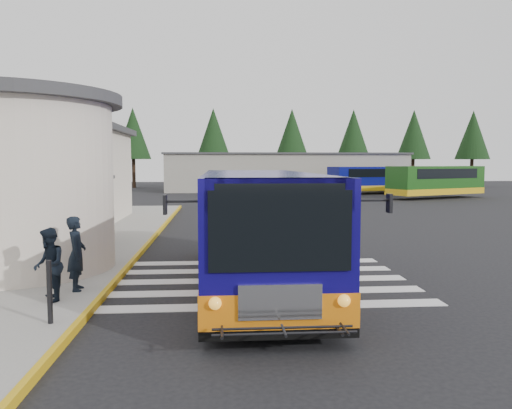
{
  "coord_description": "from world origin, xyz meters",
  "views": [
    {
      "loc": [
        -1.44,
        -13.65,
        3.07
      ],
      "look_at": [
        -0.44,
        -0.5,
        1.98
      ],
      "focal_mm": 35.0,
      "sensor_mm": 36.0,
      "label": 1
    }
  ],
  "objects": [
    {
      "name": "ground",
      "position": [
        0.0,
        0.0,
        0.0
      ],
      "size": [
        140.0,
        140.0,
        0.0
      ],
      "primitive_type": "plane",
      "color": "black",
      "rests_on": "ground"
    },
    {
      "name": "curb_strip",
      "position": [
        -4.05,
        4.0,
        0.08
      ],
      "size": [
        0.12,
        34.0,
        0.16
      ],
      "primitive_type": "cube",
      "color": "gold",
      "rests_on": "ground"
    },
    {
      "name": "crosswalk",
      "position": [
        -0.5,
        -0.8,
        0.01
      ],
      "size": [
        8.0,
        5.35,
        0.01
      ],
      "color": "silver",
      "rests_on": "ground"
    },
    {
      "name": "depot_building",
      "position": [
        6.0,
        42.0,
        2.11
      ],
      "size": [
        26.4,
        8.4,
        4.2
      ],
      "color": "gray",
      "rests_on": "ground"
    },
    {
      "name": "tree_line",
      "position": [
        6.29,
        50.0,
        6.77
      ],
      "size": [
        58.4,
        4.4,
        10.0
      ],
      "color": "black",
      "rests_on": "ground"
    },
    {
      "name": "transit_bus",
      "position": [
        -0.47,
        -1.33,
        1.36
      ],
      "size": [
        3.66,
        10.06,
        2.83
      ],
      "rotation": [
        0.0,
        0.0,
        0.0
      ],
      "color": "#0F075C",
      "rests_on": "ground"
    },
    {
      "name": "pedestrian_a",
      "position": [
        -4.69,
        -2.06,
        1.01
      ],
      "size": [
        0.5,
        0.68,
        1.71
      ],
      "primitive_type": "imported",
      "rotation": [
        0.0,
        0.0,
        1.72
      ],
      "color": "black",
      "rests_on": "sidewalk"
    },
    {
      "name": "pedestrian_b",
      "position": [
        -5.01,
        -3.0,
        0.93
      ],
      "size": [
        0.82,
        0.92,
        1.57
      ],
      "primitive_type": "imported",
      "rotation": [
        0.0,
        0.0,
        -1.22
      ],
      "color": "black",
      "rests_on": "sidewalk"
    },
    {
      "name": "bollard",
      "position": [
        -4.51,
        -4.49,
        0.73
      ],
      "size": [
        0.1,
        0.1,
        1.17
      ],
      "primitive_type": "cylinder",
      "color": "black",
      "rests_on": "sidewalk"
    },
    {
      "name": "far_bus_a",
      "position": [
        14.15,
        35.54,
        1.53
      ],
      "size": [
        9.46,
        4.79,
        2.35
      ],
      "rotation": [
        0.0,
        0.0,
        1.83
      ],
      "color": "#080C60",
      "rests_on": "ground"
    },
    {
      "name": "far_bus_b",
      "position": [
        17.63,
        28.76,
        1.58
      ],
      "size": [
        9.69,
        6.25,
        2.43
      ],
      "rotation": [
        0.0,
        0.0,
        1.99
      ],
      "color": "#184713",
      "rests_on": "ground"
    }
  ]
}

